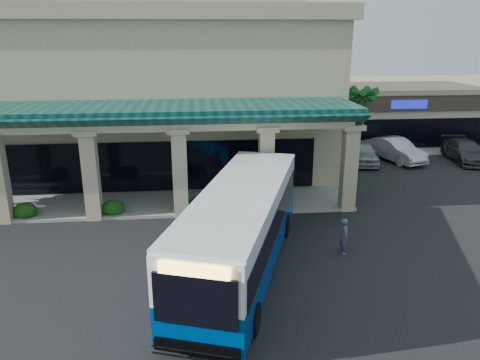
{
  "coord_description": "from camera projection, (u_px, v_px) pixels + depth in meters",
  "views": [
    {
      "loc": [
        -2.19,
        -18.17,
        9.35
      ],
      "look_at": [
        0.03,
        4.22,
        2.2
      ],
      "focal_mm": 35.0,
      "sensor_mm": 36.0,
      "label": 1
    }
  ],
  "objects": [
    {
      "name": "ground",
      "position": [
        249.0,
        258.0,
        20.27
      ],
      "size": [
        110.0,
        110.0,
        0.0
      ],
      "primitive_type": "plane",
      "color": "black"
    },
    {
      "name": "main_building",
      "position": [
        111.0,
        86.0,
        32.98
      ],
      "size": [
        30.8,
        14.8,
        11.35
      ],
      "primitive_type": null,
      "color": "#BEB288",
      "rests_on": "ground"
    },
    {
      "name": "arcade",
      "position": [
        87.0,
        158.0,
        25.11
      ],
      "size": [
        30.0,
        6.2,
        5.7
      ],
      "primitive_type": null,
      "color": "#093834",
      "rests_on": "ground"
    },
    {
      "name": "strip_mall",
      "position": [
        409.0,
        108.0,
        43.98
      ],
      "size": [
        22.5,
        12.5,
        4.9
      ],
      "primitive_type": null,
      "color": "beige",
      "rests_on": "ground"
    },
    {
      "name": "palm_0",
      "position": [
        359.0,
        129.0,
        30.5
      ],
      "size": [
        2.4,
        2.4,
        6.6
      ],
      "primitive_type": null,
      "color": "#144B1C",
      "rests_on": "ground"
    },
    {
      "name": "palm_1",
      "position": [
        358.0,
        126.0,
        33.56
      ],
      "size": [
        2.4,
        2.4,
        5.8
      ],
      "primitive_type": null,
      "color": "#144B1C",
      "rests_on": "ground"
    },
    {
      "name": "broadleaf_tree",
      "position": [
        313.0,
        121.0,
        38.27
      ],
      "size": [
        2.6,
        2.6,
        4.81
      ],
      "primitive_type": null,
      "color": "#153C0D",
      "rests_on": "ground"
    },
    {
      "name": "transit_bus",
      "position": [
        242.0,
        230.0,
        18.75
      ],
      "size": [
        6.73,
        12.83,
        3.51
      ],
      "primitive_type": null,
      "rotation": [
        0.0,
        0.0,
        -0.32
      ],
      "color": "navy",
      "rests_on": "ground"
    },
    {
      "name": "pedestrian",
      "position": [
        345.0,
        236.0,
        20.5
      ],
      "size": [
        0.51,
        0.66,
        1.61
      ],
      "primitive_type": "imported",
      "rotation": [
        0.0,
        0.0,
        1.34
      ],
      "color": "#4E4F67",
      "rests_on": "ground"
    },
    {
      "name": "car_silver",
      "position": [
        362.0,
        152.0,
        34.7
      ],
      "size": [
        2.54,
        4.98,
        1.62
      ],
      "primitive_type": "imported",
      "rotation": [
        0.0,
        0.0,
        -0.13
      ],
      "color": "#9D9FAE",
      "rests_on": "ground"
    },
    {
      "name": "car_white",
      "position": [
        395.0,
        150.0,
        35.25
      ],
      "size": [
        3.33,
        5.48,
        1.71
      ],
      "primitive_type": "imported",
      "rotation": [
        0.0,
        0.0,
        0.32
      ],
      "color": "silver",
      "rests_on": "ground"
    },
    {
      "name": "car_red",
      "position": [
        465.0,
        151.0,
        35.16
      ],
      "size": [
        2.85,
        5.57,
        1.55
      ],
      "primitive_type": "imported",
      "rotation": [
        0.0,
        0.0,
        -0.13
      ],
      "color": "#393C40",
      "rests_on": "ground"
    }
  ]
}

